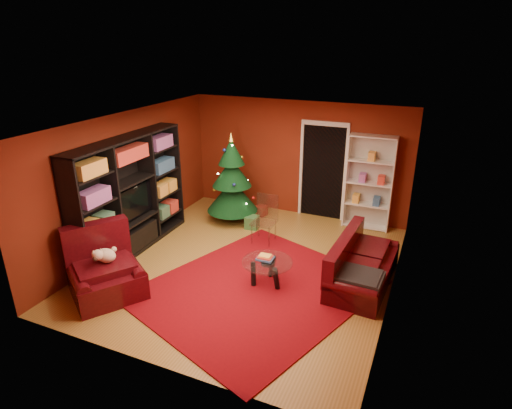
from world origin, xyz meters
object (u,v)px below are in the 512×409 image
at_px(gift_box_red, 261,211).
at_px(white_bookshelf, 369,183).
at_px(rug, 256,290).
at_px(sofa, 364,261).
at_px(gift_box_teal, 235,205).
at_px(armchair, 105,270).
at_px(acrylic_chair, 264,223).
at_px(christmas_tree, 232,179).
at_px(dog, 106,255).
at_px(coffee_table, 267,272).
at_px(gift_box_green, 252,222).
at_px(media_unit, 130,196).

relative_size(gift_box_red, white_bookshelf, 0.11).
bearing_deg(rug, sofa, 31.18).
distance_m(gift_box_teal, sofa, 3.91).
relative_size(armchair, acrylic_chair, 1.31).
xyz_separation_m(christmas_tree, dog, (-0.53, -3.40, -0.31)).
distance_m(christmas_tree, gift_box_red, 1.10).
bearing_deg(rug, dog, -155.53).
bearing_deg(coffee_table, sofa, 25.19).
relative_size(christmas_tree, dog, 5.03).
height_order(dog, coffee_table, dog).
bearing_deg(gift_box_teal, acrylic_chair, -45.02).
bearing_deg(white_bookshelf, coffee_table, -110.83).
bearing_deg(gift_box_teal, dog, -95.09).
xyz_separation_m(gift_box_green, coffee_table, (1.14, -1.95, 0.09)).
relative_size(christmas_tree, gift_box_red, 8.69).
height_order(dog, acrylic_chair, acrylic_chair).
bearing_deg(acrylic_chair, rug, -72.77).
bearing_deg(media_unit, rug, -9.74).
distance_m(white_bookshelf, armchair, 5.46).
height_order(white_bookshelf, acrylic_chair, white_bookshelf).
height_order(media_unit, gift_box_teal, media_unit).
bearing_deg(gift_box_red, gift_box_green, -82.53).
bearing_deg(coffee_table, white_bookshelf, 70.06).
xyz_separation_m(christmas_tree, gift_box_teal, (-0.18, 0.49, -0.81)).
bearing_deg(armchair, gift_box_teal, 29.43).
bearing_deg(media_unit, armchair, -68.88).
relative_size(gift_box_teal, white_bookshelf, 0.16).
distance_m(gift_box_green, white_bookshelf, 2.61).
bearing_deg(gift_box_red, gift_box_teal, 180.00).
relative_size(gift_box_red, armchair, 0.20).
distance_m(christmas_tree, sofa, 3.55).
bearing_deg(sofa, gift_box_green, 67.11).
bearing_deg(christmas_tree, armchair, -98.43).
bearing_deg(white_bookshelf, christmas_tree, -164.46).
bearing_deg(media_unit, sofa, 5.78).
height_order(gift_box_green, coffee_table, coffee_table).
bearing_deg(acrylic_chair, christmas_tree, 143.23).
xyz_separation_m(christmas_tree, gift_box_red, (0.49, 0.49, -0.86)).
relative_size(coffee_table, acrylic_chair, 0.97).
distance_m(gift_box_red, white_bookshelf, 2.51).
height_order(armchair, coffee_table, armchair).
bearing_deg(christmas_tree, gift_box_red, 45.44).
bearing_deg(christmas_tree, gift_box_teal, 110.10).
xyz_separation_m(white_bookshelf, sofa, (0.37, -2.31, -0.60)).
xyz_separation_m(gift_box_red, coffee_table, (1.24, -2.66, 0.11)).
bearing_deg(gift_box_teal, media_unit, -110.53).
bearing_deg(dog, armchair, -135.00).
bearing_deg(dog, white_bookshelf, -4.04).
bearing_deg(dog, acrylic_chair, 2.95).
height_order(white_bookshelf, coffee_table, white_bookshelf).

